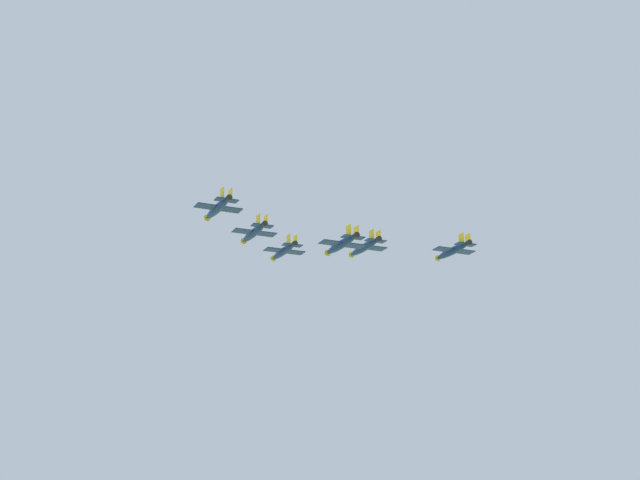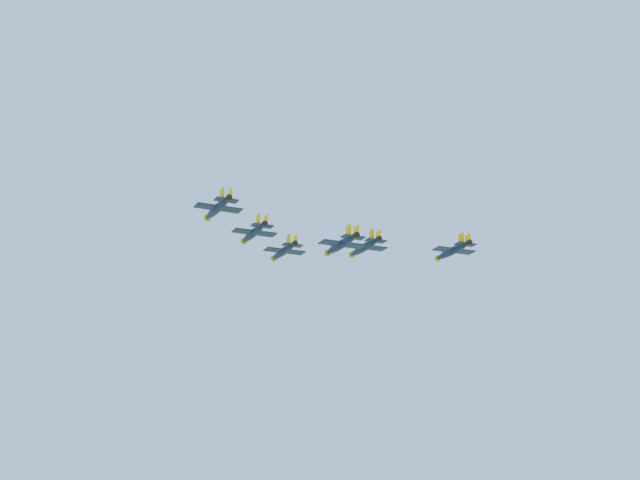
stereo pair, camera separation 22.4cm
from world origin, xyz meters
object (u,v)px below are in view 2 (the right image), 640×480
at_px(jet_left_outer, 217,208).
at_px(jet_slot_rear, 341,244).
at_px(jet_left_wingman, 253,233).
at_px(jet_right_wingman, 364,247).
at_px(jet_lead, 283,251).
at_px(jet_right_outer, 452,251).

xyz_separation_m(jet_left_outer, jet_slot_rear, (-27.32, 13.33, -4.62)).
bearing_deg(jet_left_wingman, jet_slot_rear, -138.50).
xyz_separation_m(jet_left_wingman, jet_slot_rear, (-5.82, 22.74, -5.99)).
bearing_deg(jet_right_wingman, jet_lead, 40.74).
relative_size(jet_left_wingman, jet_right_wingman, 0.98).
bearing_deg(jet_left_wingman, jet_right_outer, -110.28).
bearing_deg(jet_left_wingman, jet_left_outer, 140.77).
xyz_separation_m(jet_left_wingman, jet_right_outer, (-33.14, 36.07, -3.84)).
bearing_deg(jet_right_outer, jet_lead, 41.50).
xyz_separation_m(jet_lead, jet_right_wingman, (-5.82, 22.74, -1.86)).
xyz_separation_m(jet_lead, jet_slot_rear, (15.69, 32.15, -7.91)).
bearing_deg(jet_right_outer, jet_left_outer, 91.13).
xyz_separation_m(jet_right_wingman, jet_right_outer, (-5.82, 22.74, -3.91)).
xyz_separation_m(jet_right_wingman, jet_left_outer, (48.83, -3.92, -1.43)).
bearing_deg(jet_right_wingman, jet_left_wingman, 90.37).
distance_m(jet_right_wingman, jet_slot_rear, 24.24).
height_order(jet_left_outer, jet_slot_rear, jet_left_outer).
distance_m(jet_lead, jet_slot_rear, 36.63).
relative_size(jet_left_wingman, jet_right_outer, 1.03).
bearing_deg(jet_slot_rear, jet_left_outer, 90.22).
distance_m(jet_left_wingman, jet_left_outer, 23.51).
distance_m(jet_lead, jet_right_wingman, 23.54).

